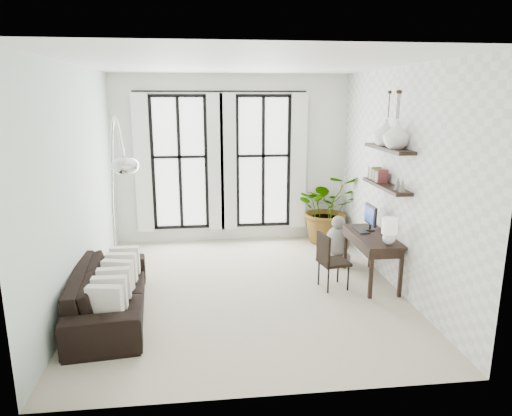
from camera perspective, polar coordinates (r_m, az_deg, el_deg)
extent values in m
plane|color=#BEB597|center=(6.86, -1.50, -10.15)|extent=(5.00, 5.00, 0.00)
plane|color=white|center=(6.29, -1.69, 17.60)|extent=(5.00, 5.00, 0.00)
plane|color=silver|center=(6.59, -21.51, 2.50)|extent=(0.00, 5.00, 5.00)
plane|color=white|center=(6.94, 17.28, 3.37)|extent=(0.00, 5.00, 5.00)
plane|color=white|center=(8.85, -3.01, 6.04)|extent=(4.50, 0.00, 4.50)
cube|color=white|center=(8.82, -9.52, 5.52)|extent=(1.00, 0.02, 2.50)
cube|color=white|center=(8.78, -14.00, 5.27)|extent=(0.30, 0.04, 2.60)
cube|color=white|center=(8.71, -5.06, 5.56)|extent=(0.30, 0.04, 2.60)
cube|color=white|center=(8.88, 0.90, 5.76)|extent=(1.00, 0.02, 2.50)
cube|color=white|center=(8.72, -3.48, 5.59)|extent=(0.30, 0.04, 2.60)
cube|color=white|center=(8.90, 5.35, 5.72)|extent=(0.30, 0.04, 2.60)
cylinder|color=black|center=(8.64, -4.43, 14.35)|extent=(3.20, 0.03, 0.03)
cube|color=black|center=(6.97, 15.94, 2.66)|extent=(0.25, 1.30, 0.05)
cube|color=black|center=(6.89, 16.23, 7.15)|extent=(0.25, 1.30, 0.05)
cube|color=#CE3358|center=(7.45, 14.40, 4.33)|extent=(0.16, 0.03, 0.18)
cube|color=#335CB3|center=(7.41, 14.53, 4.28)|extent=(0.16, 0.03, 0.18)
cube|color=yellow|center=(7.37, 14.65, 4.22)|extent=(0.16, 0.03, 0.18)
cube|color=green|center=(7.33, 14.78, 4.16)|extent=(0.16, 0.03, 0.18)
cube|color=purple|center=(7.29, 14.90, 4.10)|extent=(0.16, 0.04, 0.18)
cube|color=orange|center=(7.25, 15.03, 4.04)|extent=(0.16, 0.04, 0.18)
cube|color=#545454|center=(7.21, 15.16, 3.98)|extent=(0.16, 0.04, 0.18)
cube|color=#32B0B1|center=(7.16, 15.29, 3.92)|extent=(0.16, 0.04, 0.18)
cube|color=tan|center=(7.12, 15.42, 3.86)|extent=(0.16, 0.04, 0.18)
cube|color=brown|center=(7.08, 15.56, 3.79)|extent=(0.16, 0.04, 0.18)
cone|color=gray|center=(6.59, 17.31, 2.97)|extent=(0.10, 0.10, 0.18)
cone|color=gray|center=(6.45, 17.83, 2.72)|extent=(0.10, 0.10, 0.18)
imported|color=black|center=(6.26, -17.88, -9.99)|extent=(1.09, 2.29, 0.65)
cube|color=beige|center=(5.55, -18.37, -11.19)|extent=(0.40, 0.12, 0.40)
cube|color=beige|center=(5.80, -17.82, -10.04)|extent=(0.40, 0.12, 0.40)
cube|color=beige|center=(6.05, -17.32, -8.99)|extent=(0.40, 0.12, 0.40)
cube|color=beige|center=(6.30, -16.86, -8.02)|extent=(0.40, 0.12, 0.40)
cube|color=beige|center=(6.56, -16.44, -7.13)|extent=(0.40, 0.12, 0.40)
cube|color=beige|center=(6.82, -16.05, -6.31)|extent=(0.40, 0.12, 0.40)
imported|color=#2D7228|center=(8.96, 8.96, 0.02)|extent=(1.26, 1.10, 1.37)
cube|color=black|center=(7.09, 14.34, -3.43)|extent=(0.54, 1.28, 0.04)
cube|color=black|center=(7.11, 14.15, -4.12)|extent=(0.49, 1.22, 0.12)
cube|color=black|center=(6.62, 14.18, -8.07)|extent=(0.05, 0.05, 0.71)
cube|color=black|center=(6.78, 17.63, -7.78)|extent=(0.05, 0.05, 0.71)
cube|color=black|center=(7.66, 11.11, -4.90)|extent=(0.05, 0.05, 0.71)
cube|color=black|center=(7.80, 14.15, -4.73)|extent=(0.05, 0.05, 0.71)
cube|color=black|center=(7.26, 14.15, -0.81)|extent=(0.04, 0.42, 0.30)
cube|color=navy|center=(7.25, 13.96, -0.82)|extent=(0.00, 0.36, 0.24)
cube|color=black|center=(7.27, 12.95, -2.68)|extent=(0.15, 0.40, 0.02)
sphere|color=silver|center=(6.64, 16.27, -3.71)|extent=(0.18, 0.18, 0.18)
cylinder|color=white|center=(6.59, 16.38, -2.14)|extent=(0.22, 0.22, 0.22)
cube|color=black|center=(6.87, 9.70, -6.69)|extent=(0.47, 0.47, 0.04)
cube|color=black|center=(6.72, 8.41, -5.09)|extent=(0.11, 0.40, 0.45)
cylinder|color=black|center=(6.76, 8.68, -8.93)|extent=(0.03, 0.03, 0.37)
cylinder|color=black|center=(6.85, 11.30, -8.74)|extent=(0.03, 0.03, 0.37)
cylinder|color=black|center=(7.05, 8.00, -7.95)|extent=(0.03, 0.03, 0.37)
cylinder|color=black|center=(7.13, 10.52, -7.79)|extent=(0.03, 0.03, 0.37)
cylinder|color=silver|center=(7.36, -16.90, -8.60)|extent=(0.38, 0.38, 0.11)
cylinder|color=silver|center=(7.18, -17.19, -4.69)|extent=(0.04, 0.04, 1.06)
ellipsoid|color=silver|center=(5.82, -16.05, 5.09)|extent=(0.34, 0.34, 0.22)
cylinder|color=gray|center=(8.02, 10.07, -6.23)|extent=(0.46, 0.46, 0.14)
ellipsoid|color=gray|center=(7.92, 10.17, -4.05)|extent=(0.41, 0.41, 0.50)
sphere|color=gray|center=(7.83, 10.27, -1.81)|extent=(0.23, 0.23, 0.23)
imported|color=white|center=(6.64, 17.18, 8.74)|extent=(0.37, 0.37, 0.38)
imported|color=white|center=(7.01, 15.88, 9.05)|extent=(0.37, 0.37, 0.38)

